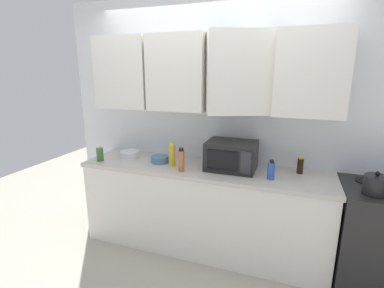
# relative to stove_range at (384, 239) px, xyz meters

# --- Properties ---
(wall_back_with_cabinets) EXTENTS (3.39, 0.53, 2.60)m
(wall_back_with_cabinets) POSITION_rel_stove_range_xyz_m (-1.64, 0.25, 1.13)
(wall_back_with_cabinets) COLOR white
(wall_back_with_cabinets) RESTS_ON ground_plane
(counter_run) EXTENTS (2.52, 0.63, 0.90)m
(counter_run) POSITION_rel_stove_range_xyz_m (-1.64, 0.02, -0.00)
(counter_run) COLOR white
(counter_run) RESTS_ON ground_plane
(stove_range) EXTENTS (0.76, 0.64, 0.91)m
(stove_range) POSITION_rel_stove_range_xyz_m (0.00, 0.00, 0.00)
(stove_range) COLOR black
(stove_range) RESTS_ON ground_plane
(kettle) EXTENTS (0.18, 0.18, 0.18)m
(kettle) POSITION_rel_stove_range_xyz_m (-0.17, -0.14, 0.53)
(kettle) COLOR black
(kettle) RESTS_ON stove_range
(microwave) EXTENTS (0.48, 0.37, 0.28)m
(microwave) POSITION_rel_stove_range_xyz_m (-1.37, 0.07, 0.59)
(microwave) COLOR black
(microwave) RESTS_ON counter_run
(bottle_yellow_mustard) EXTENTS (0.06, 0.06, 0.24)m
(bottle_yellow_mustard) POSITION_rel_stove_range_xyz_m (-1.95, -0.04, 0.56)
(bottle_yellow_mustard) COLOR gold
(bottle_yellow_mustard) RESTS_ON counter_run
(bottle_spice_jar) EXTENTS (0.06, 0.06, 0.23)m
(bottle_spice_jar) POSITION_rel_stove_range_xyz_m (-1.81, -0.16, 0.56)
(bottle_spice_jar) COLOR #BC6638
(bottle_spice_jar) RESTS_ON counter_run
(bottle_blue_cleaner) EXTENTS (0.06, 0.06, 0.18)m
(bottle_blue_cleaner) POSITION_rel_stove_range_xyz_m (-0.97, -0.08, 0.53)
(bottle_blue_cleaner) COLOR #2D56B7
(bottle_blue_cleaner) RESTS_ON counter_run
(bottle_green_oil) EXTENTS (0.07, 0.07, 0.16)m
(bottle_green_oil) POSITION_rel_stove_range_xyz_m (-2.75, -0.15, 0.52)
(bottle_green_oil) COLOR #386B2D
(bottle_green_oil) RESTS_ON counter_run
(bottle_soy_dark) EXTENTS (0.06, 0.06, 0.16)m
(bottle_soy_dark) POSITION_rel_stove_range_xyz_m (-0.72, 0.17, 0.52)
(bottle_soy_dark) COLOR black
(bottle_soy_dark) RESTS_ON counter_run
(bowl_ceramic_small) EXTENTS (0.22, 0.22, 0.08)m
(bowl_ceramic_small) POSITION_rel_stove_range_xyz_m (-2.52, 0.07, 0.49)
(bowl_ceramic_small) COLOR silver
(bowl_ceramic_small) RESTS_ON counter_run
(bowl_mixing_large) EXTENTS (0.19, 0.19, 0.07)m
(bowl_mixing_large) POSITION_rel_stove_range_xyz_m (-2.12, 0.02, 0.48)
(bowl_mixing_large) COLOR teal
(bowl_mixing_large) RESTS_ON counter_run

